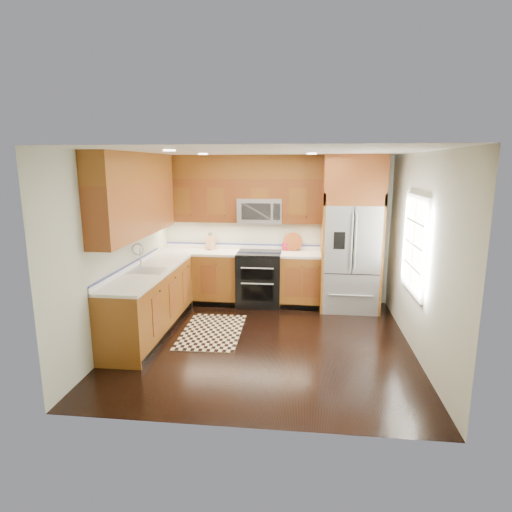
# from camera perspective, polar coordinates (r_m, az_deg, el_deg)

# --- Properties ---
(ground) EXTENTS (4.00, 4.00, 0.00)m
(ground) POSITION_cam_1_polar(r_m,az_deg,el_deg) (6.10, 1.11, -11.45)
(ground) COLOR black
(ground) RESTS_ON ground
(wall_back) EXTENTS (4.00, 0.02, 2.60)m
(wall_back) POSITION_cam_1_polar(r_m,az_deg,el_deg) (7.67, 2.57, 3.55)
(wall_back) COLOR #B9BDAA
(wall_back) RESTS_ON ground
(wall_left) EXTENTS (0.02, 4.00, 2.60)m
(wall_left) POSITION_cam_1_polar(r_m,az_deg,el_deg) (6.22, -17.52, 1.00)
(wall_left) COLOR #B9BDAA
(wall_left) RESTS_ON ground
(wall_right) EXTENTS (0.02, 4.00, 2.60)m
(wall_right) POSITION_cam_1_polar(r_m,az_deg,el_deg) (5.87, 20.98, 0.12)
(wall_right) COLOR #B9BDAA
(wall_right) RESTS_ON ground
(window) EXTENTS (0.04, 1.10, 1.30)m
(window) POSITION_cam_1_polar(r_m,az_deg,el_deg) (6.04, 20.39, 1.45)
(window) COLOR white
(window) RESTS_ON ground
(base_cabinets) EXTENTS (2.85, 3.00, 0.90)m
(base_cabinets) POSITION_cam_1_polar(r_m,az_deg,el_deg) (6.99, -8.30, -4.56)
(base_cabinets) COLOR brown
(base_cabinets) RESTS_ON ground
(countertop) EXTENTS (2.86, 3.01, 0.04)m
(countertop) POSITION_cam_1_polar(r_m,az_deg,el_deg) (6.94, -7.04, -0.62)
(countertop) COLOR white
(countertop) RESTS_ON base_cabinets
(upper_cabinets) EXTENTS (2.85, 3.00, 1.15)m
(upper_cabinets) POSITION_cam_1_polar(r_m,az_deg,el_deg) (6.88, -7.64, 8.55)
(upper_cabinets) COLOR brown
(upper_cabinets) RESTS_ON ground
(range) EXTENTS (0.76, 0.67, 0.95)m
(range) POSITION_cam_1_polar(r_m,az_deg,el_deg) (7.54, 0.44, -3.04)
(range) COLOR black
(range) RESTS_ON ground
(microwave) EXTENTS (0.76, 0.40, 0.42)m
(microwave) POSITION_cam_1_polar(r_m,az_deg,el_deg) (7.45, 0.56, 6.10)
(microwave) COLOR #B2B2B7
(microwave) RESTS_ON ground
(refrigerator) EXTENTS (0.98, 0.75, 2.60)m
(refrigerator) POSITION_cam_1_polar(r_m,az_deg,el_deg) (7.33, 12.57, 2.90)
(refrigerator) COLOR #B2B2B7
(refrigerator) RESTS_ON ground
(sink_faucet) EXTENTS (0.54, 0.44, 0.37)m
(sink_faucet) POSITION_cam_1_polar(r_m,az_deg,el_deg) (6.38, -14.35, -1.36)
(sink_faucet) COLOR #B2B2B7
(sink_faucet) RESTS_ON countertop
(rug) EXTENTS (0.89, 1.45, 0.01)m
(rug) POSITION_cam_1_polar(r_m,az_deg,el_deg) (6.50, -5.87, -9.95)
(rug) COLOR black
(rug) RESTS_ON ground
(knife_block) EXTENTS (0.16, 0.18, 0.31)m
(knife_block) POSITION_cam_1_polar(r_m,az_deg,el_deg) (7.73, -6.08, 1.80)
(knife_block) COLOR #AA7A53
(knife_block) RESTS_ON countertop
(utensil_crock) EXTENTS (0.12, 0.12, 0.31)m
(utensil_crock) POSITION_cam_1_polar(r_m,az_deg,el_deg) (7.61, 3.93, 1.54)
(utensil_crock) COLOR #B61630
(utensil_crock) RESTS_ON countertop
(cutting_board) EXTENTS (0.36, 0.36, 0.02)m
(cutting_board) POSITION_cam_1_polar(r_m,az_deg,el_deg) (7.61, 4.93, 0.79)
(cutting_board) COLOR brown
(cutting_board) RESTS_ON countertop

